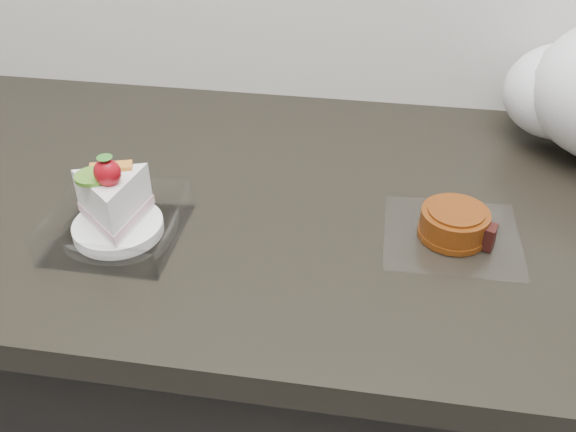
{
  "coord_description": "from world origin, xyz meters",
  "views": [
    {
      "loc": [
        0.07,
        0.97,
        1.39
      ],
      "look_at": [
        -0.03,
        1.59,
        0.94
      ],
      "focal_mm": 40.0,
      "sensor_mm": 36.0,
      "label": 1
    }
  ],
  "objects": [
    {
      "name": "mooncake_wrap",
      "position": [
        0.17,
        1.63,
        0.92
      ],
      "size": [
        0.17,
        0.16,
        0.04
      ],
      "rotation": [
        0.0,
        0.0,
        0.19
      ],
      "color": "white",
      "rests_on": "counter"
    },
    {
      "name": "counter",
      "position": [
        0.0,
        1.69,
        0.45
      ],
      "size": [
        2.04,
        0.64,
        0.9
      ],
      "color": "black",
      "rests_on": "ground"
    },
    {
      "name": "cake_tray",
      "position": [
        -0.24,
        1.57,
        0.93
      ],
      "size": [
        0.15,
        0.15,
        0.12
      ],
      "rotation": [
        0.0,
        0.0,
        -0.01
      ],
      "color": "white",
      "rests_on": "counter"
    }
  ]
}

